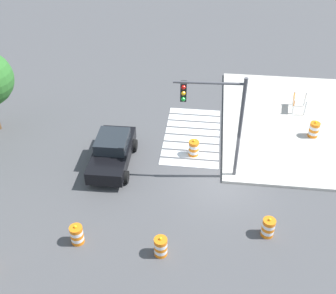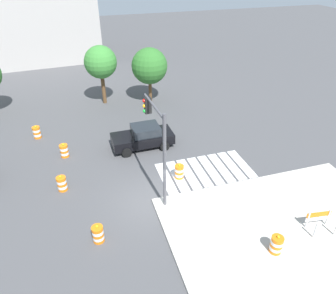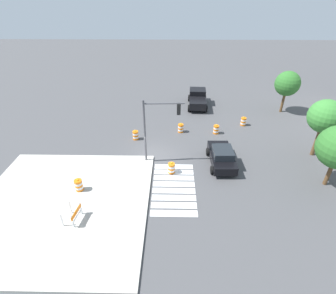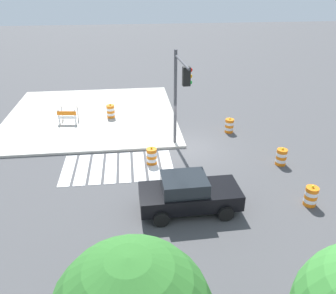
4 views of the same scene
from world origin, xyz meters
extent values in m
plane|color=#474749|center=(0.00, 0.00, 0.00)|extent=(120.00, 120.00, 0.00)
cube|color=#BCB7AD|center=(6.00, -6.00, 0.07)|extent=(12.00, 12.00, 0.15)
cube|color=silver|center=(1.38, 1.80, 0.01)|extent=(0.60, 3.20, 0.02)
cube|color=silver|center=(2.12, 1.80, 0.01)|extent=(0.60, 3.20, 0.02)
cube|color=silver|center=(2.88, 1.80, 0.01)|extent=(0.60, 3.20, 0.02)
cube|color=silver|center=(3.62, 1.80, 0.01)|extent=(0.60, 3.20, 0.02)
cube|color=silver|center=(4.38, 1.80, 0.01)|extent=(0.60, 3.20, 0.02)
cube|color=silver|center=(5.12, 1.80, 0.01)|extent=(0.60, 3.20, 0.02)
cube|color=silver|center=(5.88, 1.80, 0.01)|extent=(0.60, 3.20, 0.02)
cube|color=silver|center=(6.62, 1.80, 0.01)|extent=(0.60, 3.20, 0.02)
cube|color=black|center=(0.85, 5.82, 0.68)|extent=(4.33, 1.92, 0.70)
cube|color=#1E2328|center=(1.10, 5.83, 1.33)|extent=(1.93, 1.64, 0.60)
cylinder|color=black|center=(-0.48, 4.85, 0.33)|extent=(0.66, 0.25, 0.66)
cylinder|color=black|center=(-0.52, 6.75, 0.33)|extent=(0.66, 0.25, 0.66)
cylinder|color=black|center=(2.22, 4.90, 0.33)|extent=(0.66, 0.25, 0.66)
cylinder|color=black|center=(2.18, 6.80, 0.33)|extent=(0.66, 0.25, 0.66)
cube|color=black|center=(-10.38, 4.70, 0.87)|extent=(2.61, 2.14, 0.90)
cube|color=black|center=(-12.48, 4.82, 1.17)|extent=(2.01, 2.11, 1.50)
cube|color=black|center=(-13.58, 4.88, 0.87)|extent=(1.51, 1.98, 0.90)
cylinder|color=black|center=(-13.34, 3.85, 0.42)|extent=(0.86, 0.35, 0.84)
cylinder|color=black|center=(-13.22, 5.88, 0.42)|extent=(0.86, 0.35, 0.84)
cylinder|color=black|center=(-9.94, 3.65, 0.42)|extent=(0.86, 0.35, 0.84)
cylinder|color=black|center=(-9.83, 5.69, 0.42)|extent=(0.86, 0.35, 0.84)
cylinder|color=orange|center=(-4.53, 6.15, 0.09)|extent=(0.56, 0.56, 0.18)
cylinder|color=white|center=(-4.53, 6.15, 0.27)|extent=(0.56, 0.56, 0.18)
cylinder|color=orange|center=(-4.53, 6.15, 0.45)|extent=(0.56, 0.56, 0.18)
cylinder|color=white|center=(-4.53, 6.15, 0.63)|extent=(0.56, 0.56, 0.18)
cylinder|color=orange|center=(-4.53, 6.15, 0.81)|extent=(0.56, 0.56, 0.18)
sphere|color=yellow|center=(-4.53, 6.15, 0.96)|extent=(0.12, 0.12, 0.12)
cylinder|color=orange|center=(-6.42, 9.39, 0.09)|extent=(0.56, 0.56, 0.18)
cylinder|color=white|center=(-6.42, 9.39, 0.27)|extent=(0.56, 0.56, 0.18)
cylinder|color=orange|center=(-6.42, 9.39, 0.45)|extent=(0.56, 0.56, 0.18)
cylinder|color=white|center=(-6.42, 9.39, 0.63)|extent=(0.56, 0.56, 0.18)
cylinder|color=orange|center=(-6.42, 9.39, 0.81)|extent=(0.56, 0.56, 0.18)
sphere|color=yellow|center=(-6.42, 9.39, 0.96)|extent=(0.12, 0.12, 0.12)
cylinder|color=orange|center=(-4.75, 2.51, 0.09)|extent=(0.56, 0.56, 0.18)
cylinder|color=white|center=(-4.75, 2.51, 0.27)|extent=(0.56, 0.56, 0.18)
cylinder|color=orange|center=(-4.75, 2.51, 0.45)|extent=(0.56, 0.56, 0.18)
cylinder|color=white|center=(-4.75, 2.51, 0.63)|extent=(0.56, 0.56, 0.18)
cylinder|color=orange|center=(-4.75, 2.51, 0.81)|extent=(0.56, 0.56, 0.18)
sphere|color=yellow|center=(-4.75, 2.51, 0.96)|extent=(0.12, 0.12, 0.12)
cylinder|color=orange|center=(2.17, 1.60, 0.09)|extent=(0.56, 0.56, 0.18)
cylinder|color=white|center=(2.17, 1.60, 0.27)|extent=(0.56, 0.56, 0.18)
cylinder|color=orange|center=(2.17, 1.60, 0.45)|extent=(0.56, 0.56, 0.18)
cylinder|color=white|center=(2.17, 1.60, 0.63)|extent=(0.56, 0.56, 0.18)
cylinder|color=orange|center=(2.17, 1.60, 0.81)|extent=(0.56, 0.56, 0.18)
sphere|color=yellow|center=(2.17, 1.60, 0.96)|extent=(0.12, 0.12, 0.12)
cylinder|color=orange|center=(-3.17, -1.99, 0.09)|extent=(0.56, 0.56, 0.18)
cylinder|color=white|center=(-3.17, -1.99, 0.27)|extent=(0.56, 0.56, 0.18)
cylinder|color=orange|center=(-3.17, -1.99, 0.45)|extent=(0.56, 0.56, 0.18)
cylinder|color=white|center=(-3.17, -1.99, 0.63)|extent=(0.56, 0.56, 0.18)
cylinder|color=orange|center=(-3.17, -1.99, 0.81)|extent=(0.56, 0.56, 0.18)
sphere|color=yellow|center=(-3.17, -1.99, 0.96)|extent=(0.12, 0.12, 0.12)
cylinder|color=orange|center=(4.56, -5.17, 0.24)|extent=(0.56, 0.56, 0.18)
cylinder|color=white|center=(4.56, -5.17, 0.42)|extent=(0.56, 0.56, 0.18)
cylinder|color=orange|center=(4.56, -5.17, 0.60)|extent=(0.56, 0.56, 0.18)
cylinder|color=white|center=(4.56, -5.17, 0.78)|extent=(0.56, 0.56, 0.18)
cylinder|color=orange|center=(4.56, -5.17, 0.96)|extent=(0.56, 0.56, 0.18)
sphere|color=yellow|center=(4.56, -5.17, 1.11)|extent=(0.12, 0.12, 0.12)
cube|color=silver|center=(6.91, -4.30, 0.65)|extent=(0.08, 0.08, 1.00)
cube|color=silver|center=(6.81, -5.00, 0.65)|extent=(0.08, 0.08, 1.00)
cube|color=silver|center=(8.00, -4.45, 0.65)|extent=(0.08, 0.08, 1.00)
cube|color=silver|center=(7.90, -5.15, 0.65)|extent=(0.08, 0.08, 1.00)
cube|color=orange|center=(7.46, -4.36, 0.90)|extent=(1.29, 0.22, 0.28)
cube|color=white|center=(7.46, -4.36, 0.60)|extent=(1.29, 0.22, 0.20)
cylinder|color=#4C4C51|center=(0.60, -0.60, 2.90)|extent=(0.18, 0.18, 5.50)
cylinder|color=#4C4C51|center=(0.52, 1.00, 5.35)|extent=(0.27, 3.20, 0.12)
cube|color=black|center=(0.47, 2.12, 4.90)|extent=(0.37, 0.30, 0.90)
sphere|color=red|center=(0.28, 2.11, 5.20)|extent=(0.20, 0.20, 0.20)
sphere|color=#F2A514|center=(0.28, 2.11, 4.90)|extent=(0.20, 0.20, 0.20)
sphere|color=green|center=(0.28, 2.11, 4.60)|extent=(0.20, 0.20, 0.20)
cylinder|color=brown|center=(-0.73, 14.33, 1.41)|extent=(0.34, 0.34, 2.81)
sphere|color=#387F33|center=(-0.73, 14.33, 3.80)|extent=(2.82, 2.82, 2.82)
cylinder|color=brown|center=(3.37, 13.42, 1.12)|extent=(0.29, 0.29, 2.24)
cylinder|color=brown|center=(-10.13, 14.81, 1.25)|extent=(0.30, 0.30, 2.50)
sphere|color=#2D6B28|center=(-10.13, 14.81, 3.49)|extent=(2.83, 2.83, 2.83)
camera|label=1|loc=(-15.68, 0.93, 13.90)|focal=43.69mm
camera|label=2|loc=(-3.06, -13.11, 12.03)|focal=33.73mm
camera|label=3|loc=(18.69, 1.63, 12.88)|focal=27.23mm
camera|label=4|loc=(3.21, 17.66, 9.10)|focal=36.18mm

